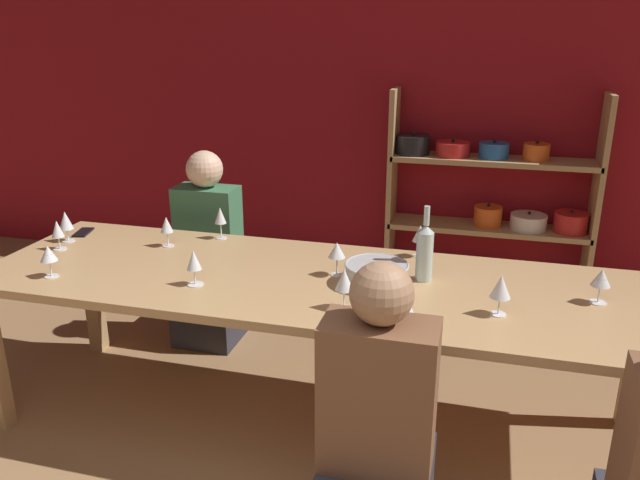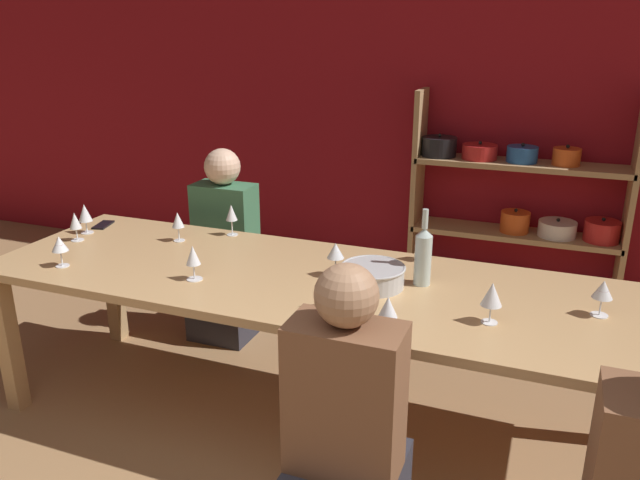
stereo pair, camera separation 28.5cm
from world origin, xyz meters
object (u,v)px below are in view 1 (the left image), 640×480
(wine_glass_red_b, at_px, (420,234))
(wine_glass_white_b, at_px, (337,251))
(mixing_bowl, at_px, (377,273))
(cell_phone, at_px, (83,232))
(wine_glass_white_a, at_px, (194,262))
(wine_glass_red_e, at_px, (48,254))
(wine_glass_empty_c, at_px, (405,304))
(person_near_a, at_px, (375,474))
(wine_glass_empty_d, at_px, (66,221))
(person_far_a, at_px, (211,270))
(shelf_unit, at_px, (487,220))
(wine_bottle_green, at_px, (425,251))
(dining_table, at_px, (314,293))
(wine_glass_empty_a, at_px, (167,225))
(wine_glass_red_a, at_px, (344,281))
(wine_glass_red_f, at_px, (220,217))
(wine_glass_empty_b, at_px, (57,230))
(wine_glass_red_c, at_px, (601,279))
(wine_glass_red_d, at_px, (501,288))

(wine_glass_red_b, distance_m, wine_glass_white_b, 0.48)
(mixing_bowl, bearing_deg, cell_phone, 170.55)
(wine_glass_white_a, bearing_deg, wine_glass_red_e, -172.77)
(wine_glass_empty_c, distance_m, person_near_a, 0.60)
(wine_glass_empty_d, bearing_deg, person_far_a, 48.30)
(shelf_unit, distance_m, cell_phone, 2.66)
(wine_bottle_green, distance_m, wine_glass_empty_d, 1.87)
(dining_table, relative_size, cell_phone, 19.07)
(shelf_unit, height_order, wine_glass_empty_a, shelf_unit)
(wine_glass_white_b, bearing_deg, wine_glass_red_b, 45.64)
(wine_bottle_green, xyz_separation_m, wine_glass_red_a, (-0.28, -0.38, -0.02))
(person_near_a, bearing_deg, wine_glass_white_b, 111.65)
(wine_glass_white_b, bearing_deg, person_near_a, -68.35)
(person_near_a, bearing_deg, wine_glass_empty_c, 86.91)
(wine_glass_red_a, height_order, wine_glass_white_a, wine_glass_red_a)
(wine_glass_red_f, relative_size, cell_phone, 1.06)
(wine_glass_white_a, relative_size, person_near_a, 0.13)
(wine_glass_empty_b, xyz_separation_m, person_near_a, (1.79, -0.84, -0.44))
(cell_phone, bearing_deg, wine_glass_empty_d, -88.19)
(wine_glass_red_a, xyz_separation_m, wine_glass_red_c, (1.00, 0.32, -0.01))
(wine_glass_white_a, distance_m, wine_glass_empty_d, 0.98)
(wine_glass_red_f, distance_m, wine_glass_white_b, 0.80)
(dining_table, bearing_deg, wine_glass_empty_b, 178.52)
(wine_glass_empty_b, distance_m, cell_phone, 0.28)
(wine_glass_empty_a, bearing_deg, wine_glass_red_c, -4.79)
(wine_glass_red_c, bearing_deg, dining_table, -177.51)
(wine_glass_empty_b, relative_size, wine_glass_red_e, 1.03)
(dining_table, relative_size, wine_bottle_green, 9.01)
(wine_glass_empty_c, height_order, person_near_a, person_near_a)
(wine_glass_red_d, bearing_deg, person_far_a, 151.29)
(wine_glass_red_d, height_order, wine_glass_red_e, wine_glass_red_d)
(wine_glass_red_b, xyz_separation_m, wine_glass_red_d, (0.38, -0.58, -0.00))
(wine_glass_red_e, distance_m, person_near_a, 1.73)
(wine_bottle_green, xyz_separation_m, person_near_a, (-0.04, -0.92, -0.47))
(shelf_unit, xyz_separation_m, wine_glass_red_c, (0.45, -1.80, 0.32))
(dining_table, height_order, wine_glass_white_a, wine_glass_white_a)
(wine_glass_empty_a, bearing_deg, wine_glass_white_a, -49.91)
(wine_bottle_green, relative_size, person_far_a, 0.29)
(dining_table, relative_size, wine_glass_red_b, 19.14)
(wine_bottle_green, distance_m, wine_glass_white_a, 1.01)
(wine_glass_red_d, height_order, wine_glass_white_b, wine_glass_red_d)
(shelf_unit, distance_m, wine_bottle_green, 1.79)
(wine_glass_empty_a, bearing_deg, person_far_a, 92.24)
(wine_glass_red_b, relative_size, wine_glass_red_e, 1.09)
(dining_table, distance_m, wine_glass_empty_c, 0.63)
(shelf_unit, xyz_separation_m, person_near_a, (-0.31, -2.66, -0.12))
(wine_glass_red_c, bearing_deg, mixing_bowl, -177.49)
(dining_table, bearing_deg, person_near_a, -61.70)
(wine_glass_red_b, bearing_deg, wine_glass_red_f, 179.85)
(shelf_unit, bearing_deg, wine_glass_red_c, -76.02)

